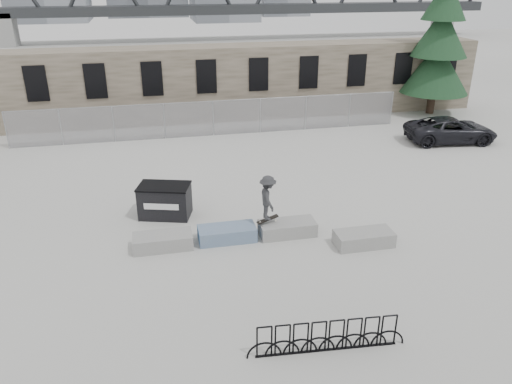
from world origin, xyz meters
The scene contains 13 objects.
ground centered at (0.00, 0.00, 0.00)m, with size 120.00×120.00×0.00m, color beige.
stone_wall centered at (0.00, 16.24, 2.26)m, with size 36.00×2.58×4.50m.
chainlink_fence centered at (0.00, 12.50, 1.04)m, with size 22.06×0.06×2.02m.
planter_far_left centered at (-3.44, 0.15, 0.27)m, with size 2.00×0.90×0.50m.
planter_center_left centered at (-1.22, 0.23, 0.27)m, with size 2.00×0.90×0.50m.
planter_center_right centered at (0.97, 0.16, 0.27)m, with size 2.00×0.90×0.50m.
planter_offset centered at (3.34, -1.12, 0.27)m, with size 2.00×0.90×0.50m.
dumpster centered at (-3.22, 2.61, 0.64)m, with size 2.19×1.68×1.27m.
bike_rack centered at (0.31, -5.85, 0.44)m, with size 4.03×0.36×0.90m.
spruce_tree centered at (14.78, 14.36, 4.80)m, with size 4.35×4.35×11.50m.
truss_bridge centered at (10.00, 55.00, 4.13)m, with size 70.00×3.00×9.80m.
suv centered at (12.63, 8.55, 0.68)m, with size 2.27×4.91×1.37m, color black.
skateboarder centered at (0.24, 0.22, 1.49)m, with size 0.81×1.06×1.75m.
Camera 1 is at (-3.49, -15.03, 8.68)m, focal length 35.00 mm.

